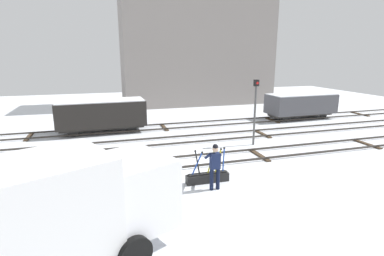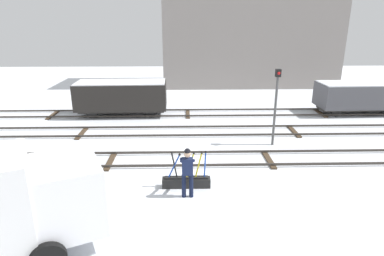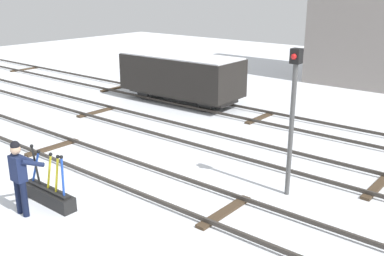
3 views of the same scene
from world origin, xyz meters
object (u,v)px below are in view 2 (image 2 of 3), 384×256
switch_lever_frame (186,181)px  freight_car_back_track (122,96)px  rail_worker (187,169)px  freight_car_near_switch (361,96)px  signal_post (276,100)px

switch_lever_frame → freight_car_back_track: 10.64m
switch_lever_frame → rail_worker: (0.03, -0.70, 0.81)m
switch_lever_frame → rail_worker: bearing=-87.3°
freight_car_back_track → freight_car_near_switch: freight_car_back_track is taller
freight_car_near_switch → rail_worker: bearing=-139.4°
freight_car_back_track → freight_car_near_switch: bearing=-1.6°
signal_post → freight_car_near_switch: (7.20, 5.54, -1.11)m
signal_post → freight_car_near_switch: signal_post is taller
signal_post → freight_car_back_track: 10.13m
switch_lever_frame → freight_car_near_switch: size_ratio=0.32×
switch_lever_frame → rail_worker: size_ratio=0.97×
switch_lever_frame → signal_post: 6.41m
switch_lever_frame → signal_post: size_ratio=0.48×
rail_worker → signal_post: 6.67m
freight_car_back_track → switch_lever_frame: bearing=-68.9°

